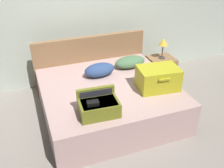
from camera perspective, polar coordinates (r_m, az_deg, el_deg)
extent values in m
plane|color=gray|center=(3.66, 1.48, -10.04)|extent=(12.00, 12.00, 0.00)
cube|color=#B7C1B2|center=(4.49, -6.37, 16.34)|extent=(8.00, 0.10, 2.60)
cube|color=#BC9993|center=(3.81, -0.68, -3.57)|extent=(1.85, 1.74, 0.49)
cube|color=olive|center=(4.47, -4.65, 4.82)|extent=(1.89, 0.08, 0.91)
cube|color=gold|center=(3.62, 9.99, 0.81)|extent=(0.58, 0.43, 0.24)
cube|color=#28282D|center=(3.61, 10.04, 1.31)|extent=(0.51, 0.38, 0.17)
cube|color=#1E33A5|center=(3.48, 9.04, 2.32)|extent=(0.12, 0.07, 0.06)
cube|color=#1E33A5|center=(3.62, 11.13, 3.06)|extent=(0.13, 0.08, 0.03)
cube|color=gold|center=(3.55, 10.20, 2.98)|extent=(0.58, 0.43, 0.07)
cube|color=gold|center=(3.41, 11.47, 0.97)|extent=(0.17, 0.04, 0.02)
cube|color=olive|center=(3.06, -2.80, -5.39)|extent=(0.48, 0.31, 0.18)
cube|color=#28282D|center=(3.05, -2.82, -4.98)|extent=(0.42, 0.27, 0.13)
cube|color=black|center=(2.96, -4.21, -4.26)|extent=(0.14, 0.10, 0.05)
cube|color=olive|center=(3.17, -3.57, -3.00)|extent=(0.46, 0.07, 0.28)
cube|color=#28282D|center=(3.14, -3.44, -3.29)|extent=(0.39, 0.04, 0.24)
ellipsoid|color=navy|center=(3.90, -2.76, 3.11)|extent=(0.49, 0.32, 0.20)
ellipsoid|color=#4C724C|center=(4.18, 3.97, 4.84)|extent=(0.54, 0.33, 0.18)
cube|color=olive|center=(4.76, 10.57, 3.08)|extent=(0.44, 0.40, 0.47)
cylinder|color=#3F3833|center=(4.66, 10.84, 5.71)|extent=(0.12, 0.12, 0.02)
cylinder|color=#4C443D|center=(4.61, 10.99, 7.07)|extent=(0.02, 0.02, 0.23)
cone|color=gold|center=(4.55, 11.20, 9.07)|extent=(0.17, 0.17, 0.12)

